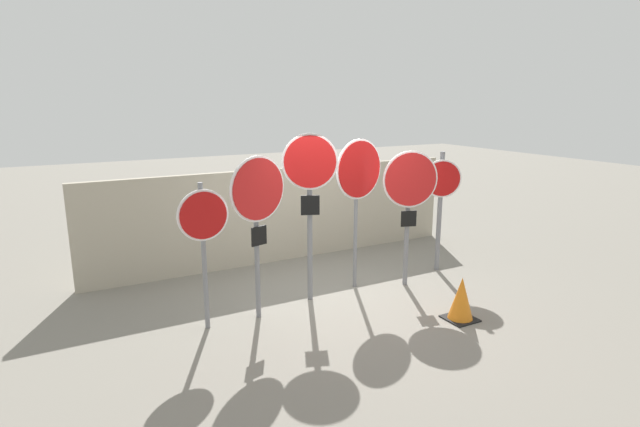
% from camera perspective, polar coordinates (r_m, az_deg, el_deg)
% --- Properties ---
extents(ground_plane, '(40.00, 40.00, 0.00)m').
position_cam_1_polar(ground_plane, '(7.92, 2.22, -9.43)').
color(ground_plane, gray).
extents(fence_back, '(7.28, 0.12, 1.76)m').
position_cam_1_polar(fence_back, '(9.45, -4.25, -0.12)').
color(fence_back, '#A89E89').
rests_on(fence_back, ground).
extents(stop_sign_0, '(0.67, 0.13, 1.99)m').
position_cam_1_polar(stop_sign_0, '(6.56, -13.17, -1.59)').
color(stop_sign_0, slate).
rests_on(stop_sign_0, ground).
extents(stop_sign_1, '(0.86, 0.29, 2.29)m').
position_cam_1_polar(stop_sign_1, '(6.73, -7.13, 1.28)').
color(stop_sign_1, slate).
rests_on(stop_sign_1, ground).
extents(stop_sign_2, '(0.77, 0.32, 2.54)m').
position_cam_1_polar(stop_sign_2, '(7.27, -1.15, 3.41)').
color(stop_sign_2, slate).
rests_on(stop_sign_2, ground).
extents(stop_sign_3, '(0.93, 0.22, 2.42)m').
position_cam_1_polar(stop_sign_3, '(7.82, 4.44, 4.04)').
color(stop_sign_3, slate).
rests_on(stop_sign_3, ground).
extents(stop_sign_4, '(0.87, 0.31, 2.23)m').
position_cam_1_polar(stop_sign_4, '(8.04, 10.20, 2.53)').
color(stop_sign_4, slate).
rests_on(stop_sign_4, ground).
extents(stop_sign_5, '(0.59, 0.34, 2.13)m').
position_cam_1_polar(stop_sign_5, '(8.94, 13.67, 2.27)').
color(stop_sign_5, slate).
rests_on(stop_sign_5, ground).
extents(traffic_cone_0, '(0.42, 0.42, 0.62)m').
position_cam_1_polar(traffic_cone_0, '(7.30, 15.84, -9.36)').
color(traffic_cone_0, black).
rests_on(traffic_cone_0, ground).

